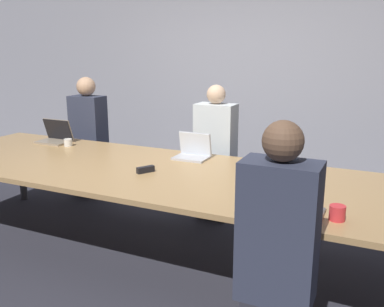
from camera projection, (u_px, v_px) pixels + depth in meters
name	position (u px, v px, depth m)	size (l,w,h in m)	color
ground_plane	(154.00, 252.00, 3.79)	(24.00, 24.00, 0.00)	#2D2D38
curtain_wall	(239.00, 77.00, 5.37)	(12.00, 0.06, 2.80)	#9999A3
conference_table	(152.00, 174.00, 3.62)	(4.54, 1.41, 0.76)	tan
laptop_far_left	(56.00, 136.00, 4.62)	(0.35, 0.25, 0.25)	gray
person_far_left	(89.00, 139.00, 5.09)	(0.40, 0.24, 1.43)	#2D2D38
cup_far_left	(68.00, 142.00, 4.45)	(0.08, 0.08, 0.08)	white
laptop_far_center	(193.00, 151.00, 3.96)	(0.31, 0.23, 0.24)	#B7B7BC
person_far_center	(215.00, 156.00, 4.40)	(0.40, 0.24, 1.40)	#2D2D38
laptop_near_right	(296.00, 205.00, 2.58)	(0.31, 0.28, 0.28)	silver
person_near_right	(277.00, 257.00, 2.25)	(0.40, 0.24, 1.42)	#2D2D38
cup_near_right	(337.00, 213.00, 2.54)	(0.10, 0.10, 0.09)	red
stapler	(146.00, 170.00, 3.51)	(0.11, 0.15, 0.05)	black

